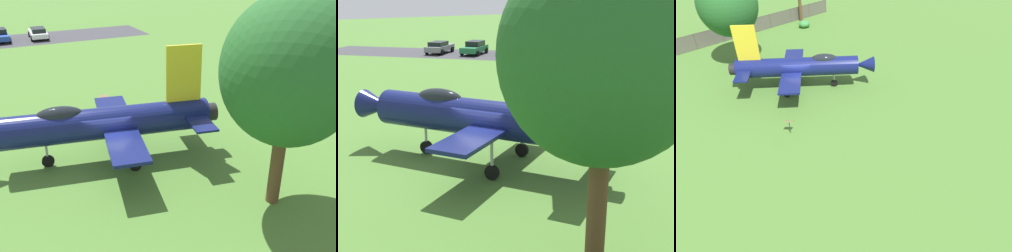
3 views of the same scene
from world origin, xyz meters
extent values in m
plane|color=#47722D|center=(0.00, 0.00, 0.00)|extent=(200.00, 200.00, 0.00)
cylinder|color=#111951|center=(0.00, 0.00, 2.00)|extent=(6.97, 9.35, 1.57)
cone|color=#111951|center=(-3.16, 4.74, 2.00)|extent=(2.00, 2.07, 1.34)
cylinder|color=black|center=(2.97, -4.45, 2.00)|extent=(1.12, 1.02, 0.94)
ellipsoid|color=black|center=(-1.24, 1.87, 2.67)|extent=(1.97, 2.33, 0.84)
cube|color=yellow|center=(2.15, -3.22, 4.21)|extent=(1.12, 1.58, 2.84)
cube|color=#111951|center=(-1.72, -1.76, 1.81)|extent=(3.61, 3.17, 0.16)
cube|color=#111951|center=(2.28, 0.91, 1.81)|extent=(3.61, 3.17, 0.16)
cube|color=#111951|center=(0.97, -4.50, 2.16)|extent=(2.11, 1.91, 0.10)
cube|color=#111951|center=(3.78, -2.62, 2.16)|extent=(2.11, 1.91, 0.10)
cylinder|color=#A5A8AD|center=(-1.70, 2.54, 1.07)|extent=(0.12, 0.12, 1.55)
cylinder|color=black|center=(-1.70, 2.54, 0.30)|extent=(0.48, 0.60, 0.60)
cylinder|color=#A5A8AD|center=(-0.67, -1.67, 1.07)|extent=(0.12, 0.12, 1.55)
cylinder|color=black|center=(-0.67, -1.67, 0.30)|extent=(0.48, 0.60, 0.60)
cylinder|color=#A5A8AD|center=(1.80, -0.02, 1.07)|extent=(0.12, 0.12, 1.55)
cylinder|color=black|center=(1.80, -0.02, 0.30)|extent=(0.48, 0.60, 0.60)
cylinder|color=brown|center=(-1.09, -8.16, 2.10)|extent=(0.54, 0.54, 4.21)
ellipsoid|color=#235B26|center=(-1.09, -8.16, 5.72)|extent=(5.51, 5.17, 5.67)
cylinder|color=#4C4238|center=(-19.92, -9.73, 0.88)|extent=(0.08, 0.08, 1.77)
cylinder|color=#4C4238|center=(-16.81, -10.60, 0.88)|extent=(0.08, 0.08, 1.77)
cylinder|color=#4C4238|center=(-13.69, -11.48, 0.88)|extent=(0.08, 0.08, 1.77)
cylinder|color=#4C4238|center=(-10.57, -12.36, 0.88)|extent=(0.08, 0.08, 1.77)
cylinder|color=#4C4238|center=(-7.45, -13.24, 0.88)|extent=(0.08, 0.08, 1.77)
cylinder|color=#4C4238|center=(-4.33, -14.12, 0.88)|extent=(0.08, 0.08, 1.77)
cylinder|color=#4C4238|center=(-1.21, -15.00, 0.88)|extent=(0.08, 0.08, 1.77)
cylinder|color=#4C4238|center=(-4.33, -14.12, 1.72)|extent=(31.21, 8.83, 0.05)
cube|color=#59544C|center=(-4.33, -14.12, 0.88)|extent=(31.20, 8.80, 1.70)
ellipsoid|color=#387F3D|center=(-12.88, -8.67, 0.45)|extent=(1.51, 1.39, 0.89)
cylinder|color=#333333|center=(5.49, 3.15, 0.45)|extent=(0.06, 0.06, 0.90)
cube|color=olive|center=(5.49, 3.15, 1.02)|extent=(0.62, 0.71, 0.25)
camera|label=1|loc=(-14.93, -8.08, 9.55)|focal=39.80mm
camera|label=2|loc=(-9.30, -16.99, 7.31)|focal=51.28mm
camera|label=3|loc=(17.34, 14.15, 13.04)|focal=30.41mm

